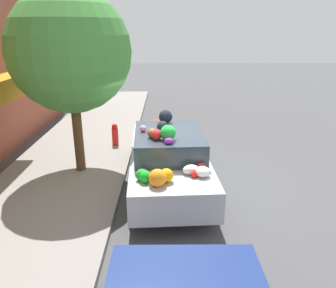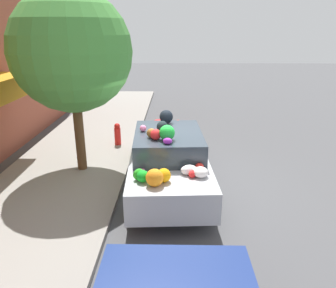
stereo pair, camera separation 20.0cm
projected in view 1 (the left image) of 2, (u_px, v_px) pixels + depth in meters
The scene contains 5 objects.
ground_plane at pixel (168, 185), 8.01m from camera, with size 60.00×60.00×0.00m, color #4C4C4F.
sidewalk_curb at pixel (58, 183), 7.97m from camera, with size 24.00×3.20×0.12m.
street_tree at pixel (70, 52), 7.62m from camera, with size 2.88×2.88×4.43m.
fire_hydrant at pixel (115, 135), 10.31m from camera, with size 0.20×0.20×0.70m.
art_car at pixel (168, 157), 7.71m from camera, with size 4.58×1.97×1.74m.
Camera 1 is at (-7.22, 0.06, 3.61)m, focal length 35.00 mm.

